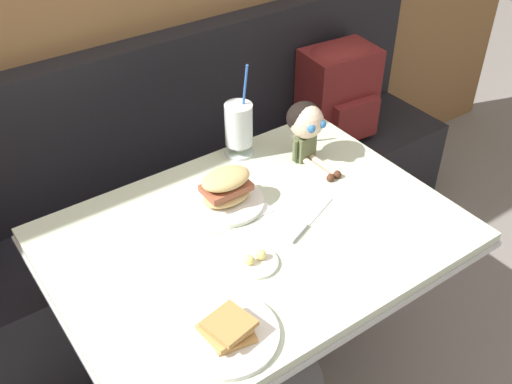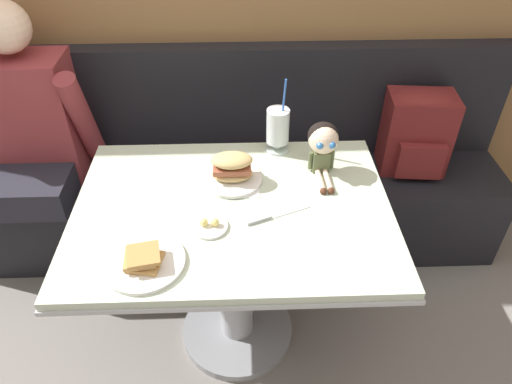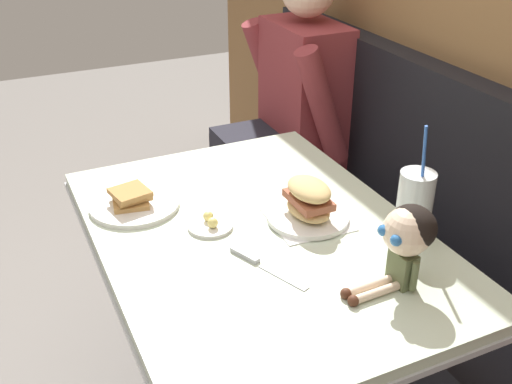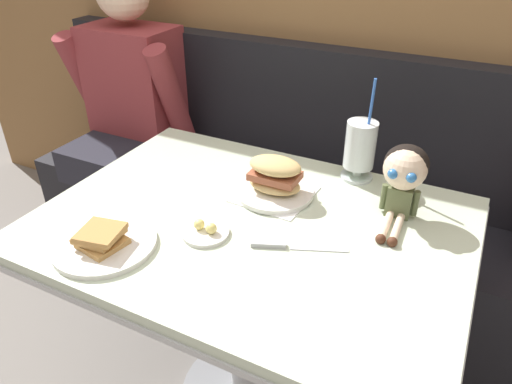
% 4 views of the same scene
% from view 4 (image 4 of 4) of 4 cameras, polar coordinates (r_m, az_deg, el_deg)
% --- Properties ---
extents(booth_bench, '(2.60, 0.48, 1.00)m').
position_cam_4_polar(booth_bench, '(1.96, 7.99, -4.00)').
color(booth_bench, black).
rests_on(booth_bench, ground).
extents(diner_table, '(1.11, 0.81, 0.74)m').
position_cam_4_polar(diner_table, '(1.37, -0.52, -10.23)').
color(diner_table, beige).
rests_on(diner_table, ground).
extents(toast_plate, '(0.25, 0.25, 0.06)m').
position_cam_4_polar(toast_plate, '(1.20, -17.84, -5.73)').
color(toast_plate, white).
rests_on(toast_plate, diner_table).
extents(milkshake_glass, '(0.10, 0.10, 0.32)m').
position_cam_4_polar(milkshake_glass, '(1.42, 12.39, 5.22)').
color(milkshake_glass, silver).
rests_on(milkshake_glass, diner_table).
extents(sandwich_plate, '(0.22, 0.22, 0.12)m').
position_cam_4_polar(sandwich_plate, '(1.33, 2.37, 1.36)').
color(sandwich_plate, white).
rests_on(sandwich_plate, diner_table).
extents(butter_saucer, '(0.12, 0.12, 0.04)m').
position_cam_4_polar(butter_saucer, '(1.20, -6.10, -4.70)').
color(butter_saucer, white).
rests_on(butter_saucer, diner_table).
extents(butter_knife, '(0.22, 0.11, 0.01)m').
position_cam_4_polar(butter_knife, '(1.15, 3.19, -6.43)').
color(butter_knife, silver).
rests_on(butter_knife, diner_table).
extents(seated_doll, '(0.12, 0.22, 0.20)m').
position_cam_4_polar(seated_doll, '(1.26, 17.41, 2.26)').
color(seated_doll, '#5B6642').
rests_on(seated_doll, diner_table).
extents(diner_patron, '(0.55, 0.48, 0.81)m').
position_cam_4_polar(diner_patron, '(2.13, -14.85, 10.92)').
color(diner_patron, maroon).
rests_on(diner_patron, booth_bench).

